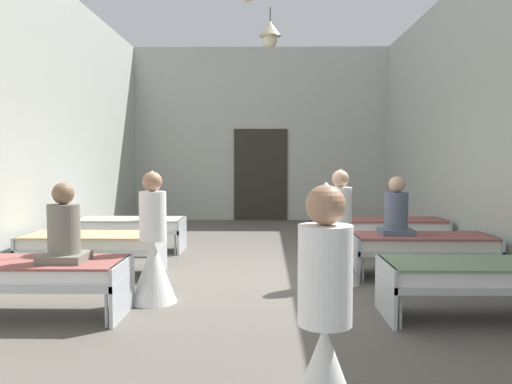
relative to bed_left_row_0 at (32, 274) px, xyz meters
The scene contains 13 objects.
ground_plane 3.00m from the bed_left_row_0, 39.94° to the left, with size 7.24×13.82×0.10m, color #59544C.
room_shell 4.43m from the bed_left_row_0, 55.76° to the left, with size 7.04×13.42×4.53m.
bed_left_row_0 is the anchor object (origin of this frame).
bed_right_row_0 4.54m from the bed_left_row_0, ahead, with size 1.90×0.84×0.57m.
bed_left_row_1 1.90m from the bed_left_row_0, 90.00° to the left, with size 1.90×0.84×0.57m.
bed_right_row_1 4.92m from the bed_left_row_0, 22.72° to the left, with size 1.90×0.84×0.57m.
bed_left_row_2 3.80m from the bed_left_row_0, 90.00° to the left, with size 1.90×0.84×0.57m.
bed_right_row_2 5.92m from the bed_left_row_0, 39.94° to the left, with size 1.90×0.84×0.57m.
nurse_near_aisle 3.63m from the bed_left_row_0, 41.53° to the right, with size 0.52×0.52×1.49m.
nurse_mid_aisle 3.66m from the bed_left_row_0, 23.60° to the left, with size 0.52×0.52×1.49m.
nurse_far_aisle 1.25m from the bed_left_row_0, 25.19° to the left, with size 0.52×0.52×1.49m.
patient_seated_primary 4.63m from the bed_left_row_0, 24.75° to the left, with size 0.44×0.44×0.80m.
patient_seated_secondary 0.56m from the bed_left_row_0, ahead, with size 0.44×0.44×0.80m.
Camera 1 is at (0.12, -7.12, 1.61)m, focal length 36.54 mm.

